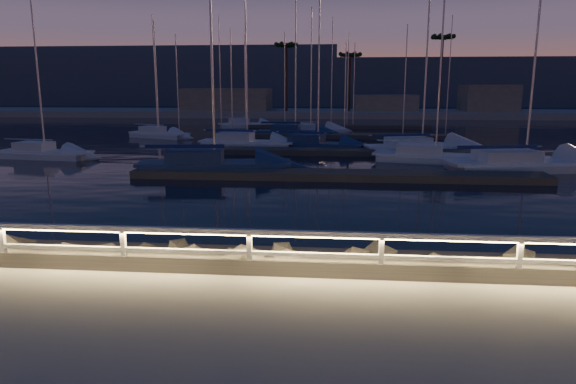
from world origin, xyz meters
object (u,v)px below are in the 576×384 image
at_px(sailboat_j, 315,144).
at_px(sailboat_b, 211,164).
at_px(sailboat_h, 419,147).
at_px(sailboat_d, 521,163).
at_px(sailboat_m, 244,124).
at_px(sailboat_n, 293,132).
at_px(sailboat_k, 309,130).
at_px(sailboat_f, 245,142).
at_px(sailboat_e, 43,152).
at_px(sailboat_c, 432,156).
at_px(sailboat_i, 158,133).
at_px(guard_rail, 334,244).

bearing_deg(sailboat_j, sailboat_b, -99.66).
bearing_deg(sailboat_h, sailboat_d, -74.37).
distance_m(sailboat_d, sailboat_j, 15.50).
height_order(sailboat_m, sailboat_n, sailboat_n).
xyz_separation_m(sailboat_d, sailboat_n, (-15.01, 19.57, -0.01)).
xyz_separation_m(sailboat_b, sailboat_k, (4.35, 24.70, -0.07)).
relative_size(sailboat_d, sailboat_f, 1.20).
height_order(sailboat_j, sailboat_n, sailboat_n).
xyz_separation_m(sailboat_f, sailboat_m, (-3.62, 20.26, -0.02)).
height_order(sailboat_b, sailboat_e, sailboat_b).
relative_size(sailboat_b, sailboat_k, 1.17).
relative_size(sailboat_d, sailboat_m, 1.42).
distance_m(sailboat_c, sailboat_h, 5.11).
bearing_deg(sailboat_n, sailboat_c, -54.14).
bearing_deg(sailboat_m, sailboat_e, -127.91).
relative_size(sailboat_f, sailboat_k, 1.04).
distance_m(sailboat_e, sailboat_j, 19.68).
height_order(sailboat_k, sailboat_m, sailboat_k).
bearing_deg(sailboat_k, sailboat_j, -109.40).
distance_m(sailboat_k, sailboat_n, 3.10).
relative_size(sailboat_b, sailboat_i, 1.36).
relative_size(guard_rail, sailboat_i, 4.08).
relative_size(sailboat_c, sailboat_i, 1.24).
distance_m(sailboat_f, sailboat_h, 13.63).
bearing_deg(sailboat_k, sailboat_e, -155.61).
bearing_deg(sailboat_k, sailboat_i, 175.35).
distance_m(sailboat_d, sailboat_i, 32.74).
height_order(sailboat_f, sailboat_j, sailboat_f).
height_order(sailboat_e, sailboat_m, sailboat_e).
relative_size(sailboat_f, sailboat_i, 1.21).
distance_m(guard_rail, sailboat_c, 23.63).
height_order(sailboat_e, sailboat_h, sailboat_h).
xyz_separation_m(guard_rail, sailboat_h, (6.25, 27.86, -0.95)).
height_order(sailboat_f, sailboat_m, sailboat_f).
height_order(sailboat_d, sailboat_j, sailboat_d).
bearing_deg(sailboat_f, sailboat_d, -22.62).
xyz_separation_m(sailboat_f, sailboat_h, (13.51, -1.82, -0.01)).
xyz_separation_m(sailboat_b, sailboat_n, (2.96, 21.92, -0.04)).
bearing_deg(sailboat_d, sailboat_h, 108.35).
xyz_separation_m(guard_rail, sailboat_d, (10.88, 19.76, -0.93)).
bearing_deg(sailboat_e, sailboat_d, 2.89).
height_order(sailboat_c, sailboat_k, sailboat_c).
bearing_deg(guard_rail, sailboat_k, 93.73).
xyz_separation_m(sailboat_e, sailboat_m, (9.12, 27.73, -0.00)).
height_order(guard_rail, sailboat_k, sailboat_k).
bearing_deg(sailboat_m, sailboat_k, -63.64).
bearing_deg(sailboat_m, sailboat_f, -99.58).
relative_size(sailboat_i, sailboat_k, 0.85).
bearing_deg(sailboat_m, sailboat_d, -73.91).
xyz_separation_m(sailboat_e, sailboat_h, (26.25, 5.65, 0.01)).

